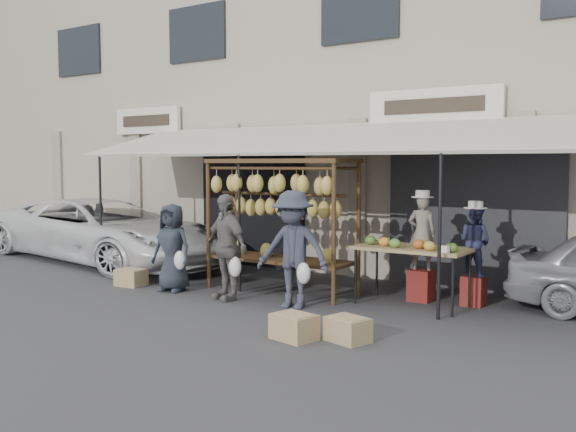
% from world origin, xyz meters
% --- Properties ---
extents(ground_plane, '(90.00, 90.00, 0.00)m').
position_xyz_m(ground_plane, '(0.00, 0.00, 0.00)').
color(ground_plane, '#2D2D30').
extents(shophouse, '(24.00, 6.15, 7.30)m').
position_xyz_m(shophouse, '(-0.00, 6.50, 3.65)').
color(shophouse, '#A19783').
rests_on(shophouse, ground_plane).
extents(awning, '(10.00, 2.35, 2.92)m').
position_xyz_m(awning, '(0.01, 2.28, 2.57)').
color(awning, '#BAB7A6').
rests_on(awning, ground_plane).
extents(banana_rack, '(2.60, 0.90, 2.24)m').
position_xyz_m(banana_rack, '(-0.40, 1.45, 1.57)').
color(banana_rack, '#342311').
rests_on(banana_rack, ground_plane).
extents(produce_table, '(1.70, 0.90, 1.04)m').
position_xyz_m(produce_table, '(1.84, 1.73, 0.87)').
color(produce_table, tan).
rests_on(produce_table, ground_plane).
extents(vendor_left, '(0.49, 0.40, 1.17)m').
position_xyz_m(vendor_left, '(1.83, 2.16, 1.08)').
color(vendor_left, gray).
rests_on(vendor_left, stool_left).
extents(vendor_right, '(0.61, 0.53, 1.07)m').
position_xyz_m(vendor_right, '(2.62, 2.30, 0.99)').
color(vendor_right, '#232845').
rests_on(vendor_right, stool_right).
extents(customer_left, '(0.78, 0.57, 1.48)m').
position_xyz_m(customer_left, '(-1.96, 0.54, 0.74)').
color(customer_left, '#252B34').
rests_on(customer_left, ground_plane).
extents(customer_mid, '(1.06, 0.67, 1.68)m').
position_xyz_m(customer_mid, '(-0.77, 0.52, 0.84)').
color(customer_mid, slate).
rests_on(customer_mid, ground_plane).
extents(customer_right, '(1.23, 0.84, 1.76)m').
position_xyz_m(customer_right, '(0.43, 0.63, 0.88)').
color(customer_right, '#333645').
rests_on(customer_right, ground_plane).
extents(stool_left, '(0.44, 0.44, 0.49)m').
position_xyz_m(stool_left, '(1.83, 2.16, 0.25)').
color(stool_left, maroon).
rests_on(stool_left, ground_plane).
extents(stool_right, '(0.39, 0.39, 0.45)m').
position_xyz_m(stool_right, '(2.62, 2.30, 0.23)').
color(stool_right, maroon).
rests_on(stool_right, ground_plane).
extents(crate_near_a, '(0.59, 0.49, 0.31)m').
position_xyz_m(crate_near_a, '(1.40, -0.81, 0.16)').
color(crate_near_a, tan).
rests_on(crate_near_a, ground_plane).
extents(crate_near_b, '(0.57, 0.49, 0.29)m').
position_xyz_m(crate_near_b, '(1.99, -0.52, 0.15)').
color(crate_near_b, tan).
rests_on(crate_near_b, ground_plane).
extents(crate_far, '(0.52, 0.41, 0.29)m').
position_xyz_m(crate_far, '(-2.89, 0.46, 0.15)').
color(crate_far, tan).
rests_on(crate_far, ground_plane).
extents(van, '(5.21, 2.96, 2.05)m').
position_xyz_m(van, '(-5.67, 2.11, 1.03)').
color(van, white).
rests_on(van, ground_plane).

